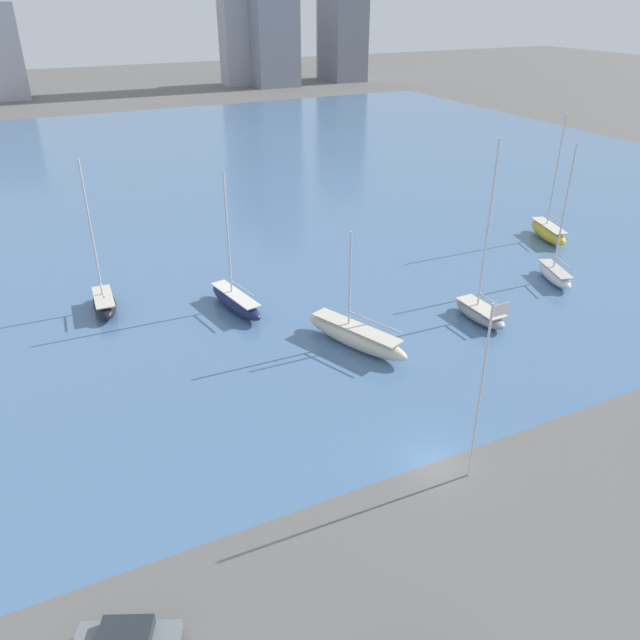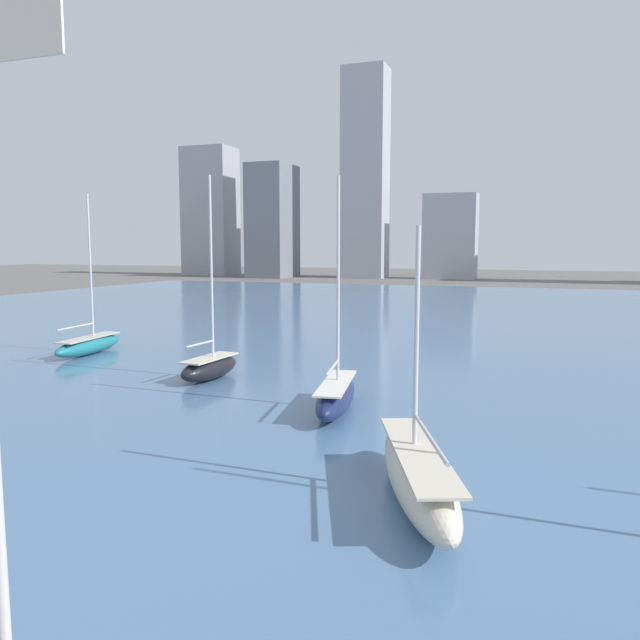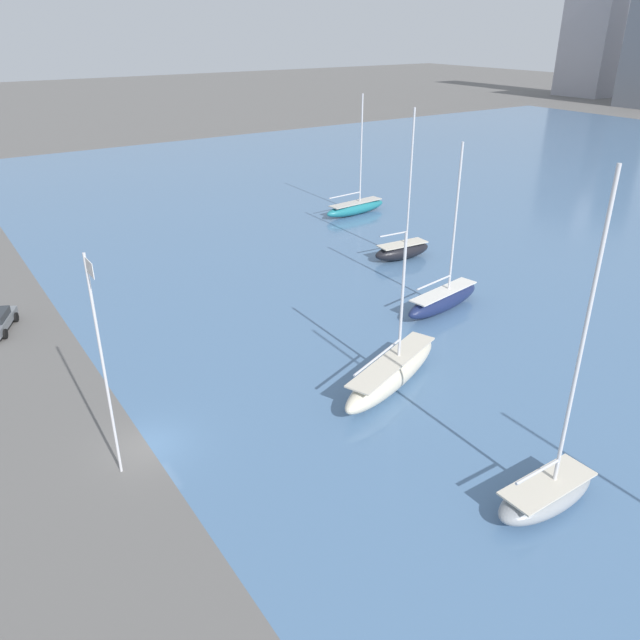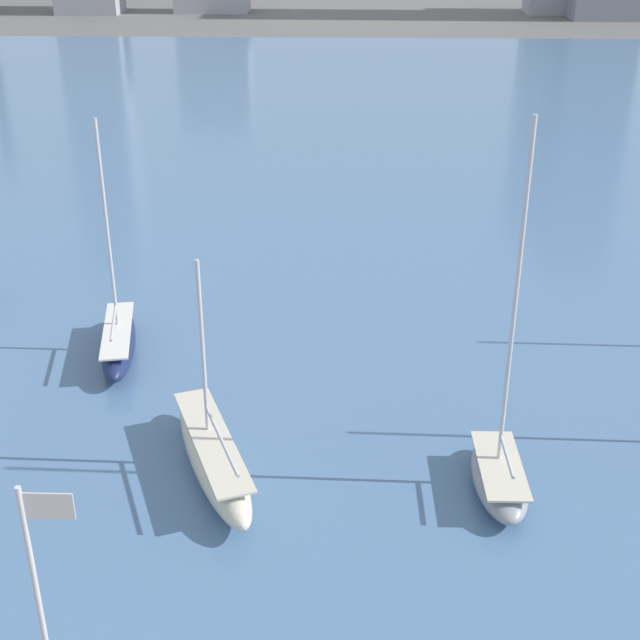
% 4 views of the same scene
% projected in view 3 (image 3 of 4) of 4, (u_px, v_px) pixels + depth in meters
% --- Properties ---
extents(ground_plane, '(500.00, 500.00, 0.00)m').
position_uv_depth(ground_plane, '(149.00, 446.00, 33.84)').
color(ground_plane, '#605E5B').
extents(flag_pole, '(1.24, 0.14, 11.81)m').
position_uv_depth(flag_pole, '(103.00, 363.00, 29.15)').
color(flag_pole, silver).
rests_on(flag_pole, ground_plane).
extents(sailboat_cream, '(5.65, 10.41, 9.94)m').
position_uv_depth(sailboat_cream, '(392.00, 373.00, 38.88)').
color(sailboat_cream, beige).
rests_on(sailboat_cream, harbor_water).
extents(sailboat_gray, '(2.30, 6.16, 16.10)m').
position_uv_depth(sailboat_gray, '(547.00, 491.00, 29.26)').
color(sailboat_gray, gray).
rests_on(sailboat_gray, harbor_water).
extents(sailboat_navy, '(3.25, 8.60, 13.06)m').
position_uv_depth(sailboat_navy, '(443.00, 299.00, 49.34)').
color(sailboat_navy, '#19234C').
rests_on(sailboat_navy, harbor_water).
extents(sailboat_teal, '(2.77, 8.96, 13.62)m').
position_uv_depth(sailboat_teal, '(356.00, 207.00, 74.16)').
color(sailboat_teal, '#1E757F').
rests_on(sailboat_teal, harbor_water).
extents(sailboat_black, '(2.40, 6.25, 14.02)m').
position_uv_depth(sailboat_black, '(402.00, 249.00, 60.15)').
color(sailboat_black, black).
rests_on(sailboat_black, harbor_water).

